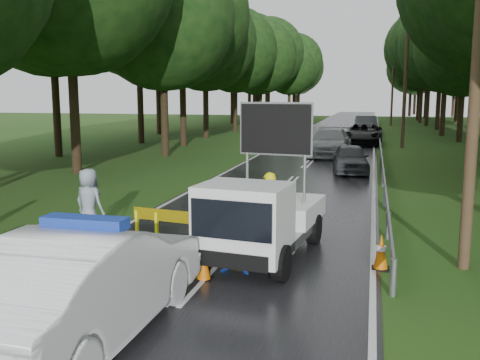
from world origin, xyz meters
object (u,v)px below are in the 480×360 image
(officer, at_px, (269,206))
(civilian, at_px, (238,235))
(barrier, at_px, (188,224))
(queue_car_third, at_px, (364,134))
(work_truck, at_px, (260,219))
(police_sedan, at_px, (88,283))
(queue_car_first, at_px, (350,158))
(queue_car_second, at_px, (330,142))
(queue_car_fourth, at_px, (366,125))

(officer, relative_size, civilian, 1.07)
(barrier, distance_m, queue_car_third, 28.97)
(work_truck, xyz_separation_m, civilian, (-0.23, -1.07, -0.11))
(work_truck, xyz_separation_m, barrier, (-1.49, -0.57, -0.07))
(police_sedan, relative_size, queue_car_first, 1.33)
(civilian, xyz_separation_m, queue_car_first, (1.59, 14.98, -0.15))
(queue_car_first, xyz_separation_m, queue_car_third, (0.33, 14.31, 0.11))
(police_sedan, distance_m, civilian, 3.64)
(civilian, bearing_deg, work_truck, 76.71)
(queue_car_second, bearing_deg, police_sedan, -92.14)
(barrier, bearing_deg, queue_car_second, 95.55)
(officer, distance_m, civilian, 2.63)
(barrier, distance_m, queue_car_first, 14.77)
(queue_car_first, height_order, queue_car_third, queue_car_third)
(police_sedan, relative_size, queue_car_third, 0.93)
(police_sedan, distance_m, queue_car_second, 24.92)
(queue_car_fourth, bearing_deg, police_sedan, -100.10)
(barrier, bearing_deg, queue_car_first, 88.16)
(police_sedan, distance_m, queue_car_fourth, 43.00)
(queue_car_first, bearing_deg, barrier, -106.87)
(police_sedan, xyz_separation_m, barrier, (0.21, 3.83, -0.01))
(police_sedan, xyz_separation_m, work_truck, (1.70, 4.40, 0.07))
(civilian, distance_m, queue_car_second, 21.54)
(work_truck, xyz_separation_m, queue_car_first, (1.37, 13.92, -0.26))
(queue_car_second, relative_size, queue_car_fourth, 1.12)
(police_sedan, height_order, officer, police_sedan)
(officer, xyz_separation_m, queue_car_third, (1.81, 26.67, -0.10))
(officer, bearing_deg, queue_car_first, -115.19)
(barrier, relative_size, queue_car_first, 0.69)
(police_sedan, relative_size, officer, 2.98)
(officer, relative_size, queue_car_fourth, 0.35)
(work_truck, bearing_deg, police_sedan, -104.36)
(police_sedan, bearing_deg, barrier, -92.64)
(police_sedan, relative_size, barrier, 1.93)
(queue_car_second, bearing_deg, queue_car_first, -75.80)
(queue_car_third, bearing_deg, queue_car_fourth, 91.66)
(officer, bearing_deg, barrier, 38.67)
(work_truck, height_order, civilian, work_truck)
(civilian, bearing_deg, police_sedan, -115.36)
(work_truck, height_order, barrier, work_truck)
(queue_car_second, height_order, queue_car_third, queue_car_second)
(queue_car_third, bearing_deg, queue_car_first, -89.65)
(civilian, height_order, queue_car_third, civilian)
(barrier, bearing_deg, queue_car_fourth, 94.65)
(police_sedan, xyz_separation_m, officer, (1.59, 5.96, 0.01))
(police_sedan, bearing_deg, queue_car_third, -95.41)
(civilian, bearing_deg, queue_car_fourth, 85.81)
(work_truck, distance_m, queue_car_second, 20.47)
(queue_car_first, bearing_deg, work_truck, -101.32)
(queue_car_second, bearing_deg, civilian, -88.78)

